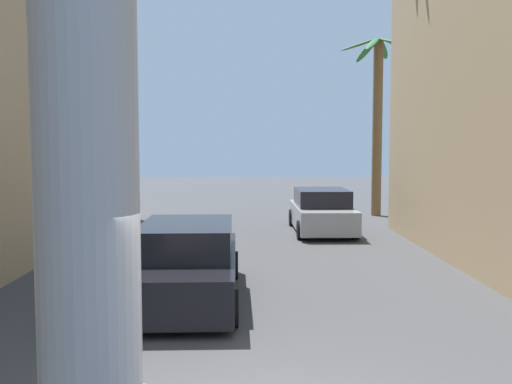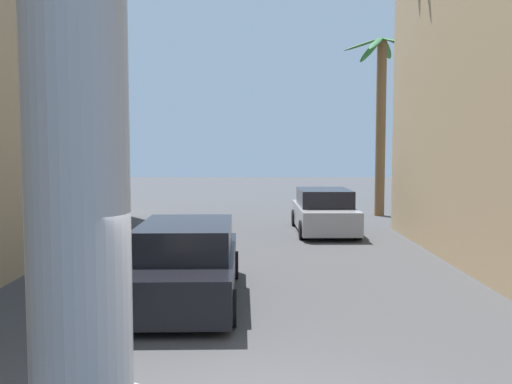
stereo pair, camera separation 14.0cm
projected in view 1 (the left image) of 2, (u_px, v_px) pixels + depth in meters
The scene contains 6 objects.
ground_plane at pixel (254, 256), 16.05m from camera, with size 84.38×84.38×0.00m, color #424244.
street_lamp at pixel (511, 72), 11.63m from camera, with size 2.77×0.28×7.62m.
car_lead at pixel (187, 263), 11.46m from camera, with size 2.16×5.16×1.56m.
car_far at pixel (322, 212), 20.58m from camera, with size 2.11×4.74×1.56m.
palm_tree_far_right at pixel (378, 109), 25.25m from camera, with size 3.51×3.32×7.92m.
palm_tree_mid_right at pixel (448, 65), 17.80m from camera, with size 2.93×3.02×9.27m.
Camera 1 is at (-0.11, -5.86, 3.07)m, focal length 40.00 mm.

